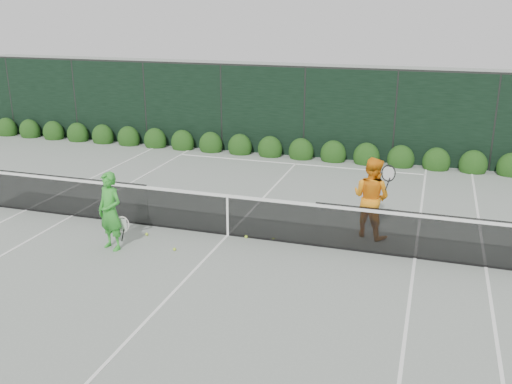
% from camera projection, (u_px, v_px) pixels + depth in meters
% --- Properties ---
extents(ground, '(80.00, 80.00, 0.00)m').
position_uv_depth(ground, '(228.00, 235.00, 12.94)').
color(ground, gray).
rests_on(ground, ground).
extents(tennis_net, '(12.90, 0.10, 1.07)m').
position_uv_depth(tennis_net, '(227.00, 213.00, 12.78)').
color(tennis_net, black).
rests_on(tennis_net, ground).
extents(player_woman, '(0.71, 0.57, 1.69)m').
position_uv_depth(player_woman, '(110.00, 211.00, 11.99)').
color(player_woman, green).
rests_on(player_woman, ground).
extents(player_man, '(1.10, 1.00, 1.83)m').
position_uv_depth(player_man, '(371.00, 197.00, 12.65)').
color(player_man, orange).
rests_on(player_man, ground).
extents(court_lines, '(11.03, 23.83, 0.01)m').
position_uv_depth(court_lines, '(228.00, 235.00, 12.94)').
color(court_lines, white).
rests_on(court_lines, ground).
extents(windscreen_fence, '(32.00, 21.07, 3.06)m').
position_uv_depth(windscreen_fence, '(173.00, 212.00, 10.02)').
color(windscreen_fence, black).
rests_on(windscreen_fence, ground).
extents(hedge_row, '(31.66, 0.65, 0.94)m').
position_uv_depth(hedge_row, '(301.00, 152.00, 19.34)').
color(hedge_row, '#0F340E').
rests_on(hedge_row, ground).
extents(tennis_balls, '(2.89, 1.25, 0.07)m').
position_uv_depth(tennis_balls, '(210.00, 240.00, 12.62)').
color(tennis_balls, '#B7E232').
rests_on(tennis_balls, ground).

